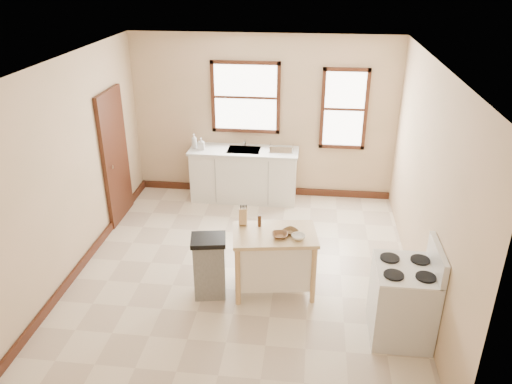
# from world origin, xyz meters

# --- Properties ---
(floor) EXTENTS (5.00, 5.00, 0.00)m
(floor) POSITION_xyz_m (0.00, 0.00, 0.00)
(floor) COLOR beige
(floor) RESTS_ON ground
(ceiling) EXTENTS (5.00, 5.00, 0.00)m
(ceiling) POSITION_xyz_m (0.00, 0.00, 2.80)
(ceiling) COLOR white
(ceiling) RESTS_ON ground
(wall_back) EXTENTS (4.50, 0.04, 2.80)m
(wall_back) POSITION_xyz_m (0.00, 2.50, 1.40)
(wall_back) COLOR #D5AE8C
(wall_back) RESTS_ON ground
(wall_left) EXTENTS (0.04, 5.00, 2.80)m
(wall_left) POSITION_xyz_m (-2.25, 0.00, 1.40)
(wall_left) COLOR #D5AE8C
(wall_left) RESTS_ON ground
(wall_right) EXTENTS (0.04, 5.00, 2.80)m
(wall_right) POSITION_xyz_m (2.25, 0.00, 1.40)
(wall_right) COLOR #D5AE8C
(wall_right) RESTS_ON ground
(window_main) EXTENTS (1.17, 0.06, 1.22)m
(window_main) POSITION_xyz_m (-0.30, 2.48, 1.75)
(window_main) COLOR #3C2110
(window_main) RESTS_ON wall_back
(window_side) EXTENTS (0.77, 0.06, 1.37)m
(window_side) POSITION_xyz_m (1.35, 2.48, 1.60)
(window_side) COLOR #3C2110
(window_side) RESTS_ON wall_back
(door_left) EXTENTS (0.06, 0.90, 2.10)m
(door_left) POSITION_xyz_m (-2.21, 1.30, 1.05)
(door_left) COLOR #3C2110
(door_left) RESTS_ON ground
(baseboard_back) EXTENTS (4.50, 0.04, 0.12)m
(baseboard_back) POSITION_xyz_m (0.00, 2.47, 0.06)
(baseboard_back) COLOR #3C2110
(baseboard_back) RESTS_ON ground
(baseboard_left) EXTENTS (0.04, 5.00, 0.12)m
(baseboard_left) POSITION_xyz_m (-2.22, 0.00, 0.06)
(baseboard_left) COLOR #3C2110
(baseboard_left) RESTS_ON ground
(sink_counter) EXTENTS (1.86, 0.62, 0.92)m
(sink_counter) POSITION_xyz_m (-0.30, 2.20, 0.46)
(sink_counter) COLOR silver
(sink_counter) RESTS_ON ground
(faucet) EXTENTS (0.03, 0.03, 0.22)m
(faucet) POSITION_xyz_m (-0.30, 2.38, 1.03)
(faucet) COLOR silver
(faucet) RESTS_ON sink_counter
(soap_bottle_a) EXTENTS (0.10, 0.10, 0.25)m
(soap_bottle_a) POSITION_xyz_m (-1.15, 2.19, 1.04)
(soap_bottle_a) COLOR #B2B2B2
(soap_bottle_a) RESTS_ON sink_counter
(soap_bottle_b) EXTENTS (0.10, 0.11, 0.21)m
(soap_bottle_b) POSITION_xyz_m (-1.02, 2.13, 1.02)
(soap_bottle_b) COLOR #B2B2B2
(soap_bottle_b) RESTS_ON sink_counter
(dish_rack) EXTENTS (0.43, 0.34, 0.10)m
(dish_rack) POSITION_xyz_m (0.34, 2.21, 0.97)
(dish_rack) COLOR silver
(dish_rack) RESTS_ON sink_counter
(kitchen_island) EXTENTS (1.11, 0.80, 0.83)m
(kitchen_island) POSITION_xyz_m (0.44, -0.42, 0.42)
(kitchen_island) COLOR #DBC681
(kitchen_island) RESTS_ON ground
(knife_block) EXTENTS (0.10, 0.10, 0.20)m
(knife_block) POSITION_xyz_m (0.03, -0.24, 0.93)
(knife_block) COLOR tan
(knife_block) RESTS_ON kitchen_island
(pepper_grinder) EXTENTS (0.05, 0.05, 0.15)m
(pepper_grinder) POSITION_xyz_m (0.24, -0.27, 0.91)
(pepper_grinder) COLOR #3F2311
(pepper_grinder) RESTS_ON kitchen_island
(bowl_a) EXTENTS (0.22, 0.22, 0.05)m
(bowl_a) POSITION_xyz_m (0.51, -0.51, 0.86)
(bowl_a) COLOR brown
(bowl_a) RESTS_ON kitchen_island
(bowl_b) EXTENTS (0.25, 0.25, 0.04)m
(bowl_b) POSITION_xyz_m (0.63, -0.40, 0.86)
(bowl_b) COLOR brown
(bowl_b) RESTS_ON kitchen_island
(bowl_c) EXTENTS (0.17, 0.17, 0.05)m
(bowl_c) POSITION_xyz_m (0.74, -0.53, 0.86)
(bowl_c) COLOR white
(bowl_c) RESTS_ON kitchen_island
(trash_bin) EXTENTS (0.47, 0.42, 0.82)m
(trash_bin) POSITION_xyz_m (-0.35, -0.60, 0.41)
(trash_bin) COLOR gray
(trash_bin) RESTS_ON ground
(gas_stove) EXTENTS (0.71, 0.72, 1.15)m
(gas_stove) POSITION_xyz_m (1.91, -1.09, 0.58)
(gas_stove) COLOR silver
(gas_stove) RESTS_ON ground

